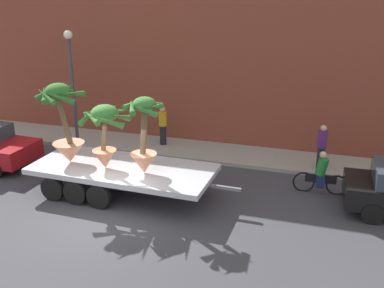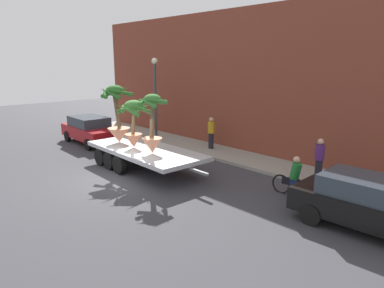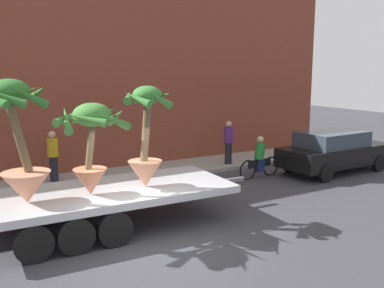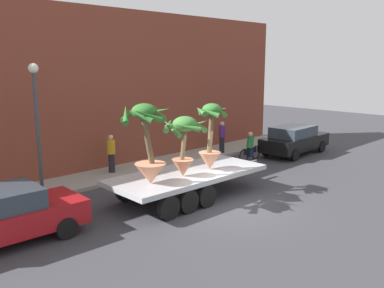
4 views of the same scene
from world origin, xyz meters
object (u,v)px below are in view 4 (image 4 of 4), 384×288
at_px(street_lamp, 37,113).
at_px(pedestrian_far_left, 222,136).
at_px(potted_palm_rear, 148,146).
at_px(parked_car, 294,139).
at_px(potted_palm_front, 211,138).
at_px(cyclist, 250,148).
at_px(potted_palm_middle, 184,140).
at_px(pedestrian_near_gate, 111,153).
at_px(flatbed_trailer, 183,179).

bearing_deg(street_lamp, pedestrian_far_left, 1.25).
xyz_separation_m(potted_palm_rear, parked_car, (11.33, 1.41, -1.45)).
distance_m(potted_palm_front, cyclist, 6.09).
xyz_separation_m(potted_palm_middle, potted_palm_front, (1.38, -0.01, -0.08)).
relative_size(pedestrian_near_gate, street_lamp, 0.35).
bearing_deg(parked_car, street_lamp, 169.75).
relative_size(flatbed_trailer, street_lamp, 1.48).
bearing_deg(flatbed_trailer, pedestrian_far_left, 30.77).
relative_size(parked_car, pedestrian_near_gate, 2.72).
bearing_deg(potted_palm_front, street_lamp, 141.50).
distance_m(flatbed_trailer, potted_palm_rear, 2.31).
height_order(cyclist, street_lamp, street_lamp).
bearing_deg(pedestrian_near_gate, potted_palm_rear, -109.32).
xyz_separation_m(potted_palm_middle, pedestrian_far_left, (6.73, 4.15, -1.24)).
relative_size(potted_palm_front, street_lamp, 0.52).
height_order(flatbed_trailer, potted_palm_rear, potted_palm_rear).
relative_size(flatbed_trailer, cyclist, 3.89).
distance_m(potted_palm_rear, potted_palm_front, 2.94).
bearing_deg(cyclist, street_lamp, 171.00).
height_order(potted_palm_rear, pedestrian_near_gate, potted_palm_rear).
bearing_deg(pedestrian_far_left, parked_car, -40.93).
relative_size(potted_palm_front, pedestrian_near_gate, 1.47).
relative_size(flatbed_trailer, potted_palm_rear, 2.63).
xyz_separation_m(pedestrian_far_left, street_lamp, (-10.29, -0.23, 2.19)).
height_order(pedestrian_near_gate, pedestrian_far_left, same).
bearing_deg(flatbed_trailer, pedestrian_near_gate, 91.11).
bearing_deg(potted_palm_rear, flatbed_trailer, 5.10).
distance_m(parked_car, street_lamp, 13.76).
xyz_separation_m(parked_car, pedestrian_far_left, (-3.04, 2.64, 0.21)).
distance_m(cyclist, pedestrian_far_left, 1.91).
distance_m(pedestrian_far_left, street_lamp, 10.52).
bearing_deg(parked_car, flatbed_trailer, -172.54).
height_order(cyclist, pedestrian_near_gate, pedestrian_near_gate).
relative_size(potted_palm_middle, potted_palm_front, 0.86).
relative_size(potted_palm_middle, street_lamp, 0.45).
bearing_deg(pedestrian_near_gate, parked_car, -19.12).
xyz_separation_m(flatbed_trailer, cyclist, (6.61, 2.02, -0.11)).
bearing_deg(pedestrian_far_left, potted_palm_rear, -153.98).
bearing_deg(potted_palm_rear, parked_car, 7.09).
bearing_deg(pedestrian_near_gate, street_lamp, -165.66).
bearing_deg(potted_palm_rear, cyclist, 14.58).
bearing_deg(potted_palm_middle, potted_palm_rear, 176.36).
bearing_deg(flatbed_trailer, potted_palm_rear, -174.90).
height_order(potted_palm_rear, potted_palm_middle, potted_palm_rear).
bearing_deg(potted_palm_middle, pedestrian_near_gate, 88.66).
bearing_deg(potted_palm_rear, street_lamp, 117.66).
height_order(potted_palm_front, street_lamp, street_lamp).
bearing_deg(street_lamp, potted_palm_rear, -62.34).
distance_m(potted_palm_rear, cyclist, 8.80).
height_order(potted_palm_middle, pedestrian_near_gate, potted_palm_middle).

